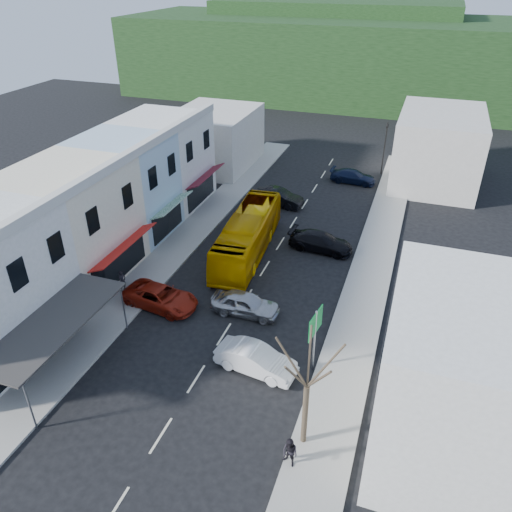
{
  "coord_description": "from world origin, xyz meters",
  "views": [
    {
      "loc": [
        9.63,
        -21.82,
        19.7
      ],
      "look_at": [
        0.0,
        6.0,
        2.2
      ],
      "focal_mm": 35.0,
      "sensor_mm": 36.0,
      "label": 1
    }
  ],
  "objects_px": {
    "car_white": "(256,360)",
    "car_red": "(161,297)",
    "bus": "(248,235)",
    "street_tree": "(307,387)",
    "pedestrian_left": "(122,280)",
    "direction_sign": "(314,341)",
    "traffic_signal": "(384,149)",
    "car_silver": "(245,304)",
    "pedestrian_right": "(290,451)"
  },
  "relations": [
    {
      "from": "car_red",
      "to": "pedestrian_left",
      "type": "distance_m",
      "value": 3.25
    },
    {
      "from": "pedestrian_right",
      "to": "pedestrian_left",
      "type": "bearing_deg",
      "value": 169.46
    },
    {
      "from": "direction_sign",
      "to": "street_tree",
      "type": "distance_m",
      "value": 5.37
    },
    {
      "from": "pedestrian_right",
      "to": "street_tree",
      "type": "bearing_deg",
      "value": 102.37
    },
    {
      "from": "car_silver",
      "to": "pedestrian_left",
      "type": "bearing_deg",
      "value": 92.5
    },
    {
      "from": "pedestrian_right",
      "to": "direction_sign",
      "type": "xyz_separation_m",
      "value": [
        -0.5,
        6.51,
        0.98
      ]
    },
    {
      "from": "car_silver",
      "to": "direction_sign",
      "type": "distance_m",
      "value": 6.47
    },
    {
      "from": "car_red",
      "to": "bus",
      "type": "bearing_deg",
      "value": -12.38
    },
    {
      "from": "car_red",
      "to": "pedestrian_right",
      "type": "bearing_deg",
      "value": -120.97
    },
    {
      "from": "bus",
      "to": "car_silver",
      "type": "xyz_separation_m",
      "value": [
        2.5,
        -7.33,
        -0.85
      ]
    },
    {
      "from": "direction_sign",
      "to": "traffic_signal",
      "type": "distance_m",
      "value": 31.28
    },
    {
      "from": "car_silver",
      "to": "street_tree",
      "type": "bearing_deg",
      "value": -145.75
    },
    {
      "from": "pedestrian_right",
      "to": "street_tree",
      "type": "relative_size",
      "value": 0.23
    },
    {
      "from": "car_white",
      "to": "street_tree",
      "type": "distance_m",
      "value": 6.1
    },
    {
      "from": "bus",
      "to": "car_white",
      "type": "height_order",
      "value": "bus"
    },
    {
      "from": "pedestrian_left",
      "to": "pedestrian_right",
      "type": "distance_m",
      "value": 17.32
    },
    {
      "from": "direction_sign",
      "to": "street_tree",
      "type": "height_order",
      "value": "street_tree"
    },
    {
      "from": "car_red",
      "to": "street_tree",
      "type": "relative_size",
      "value": 0.63
    },
    {
      "from": "bus",
      "to": "street_tree",
      "type": "height_order",
      "value": "street_tree"
    },
    {
      "from": "bus",
      "to": "car_red",
      "type": "relative_size",
      "value": 2.52
    },
    {
      "from": "street_tree",
      "to": "traffic_signal",
      "type": "distance_m",
      "value": 36.33
    },
    {
      "from": "car_red",
      "to": "direction_sign",
      "type": "relative_size",
      "value": 1.16
    },
    {
      "from": "bus",
      "to": "pedestrian_right",
      "type": "xyz_separation_m",
      "value": [
        8.28,
        -17.35,
        -0.55
      ]
    },
    {
      "from": "pedestrian_left",
      "to": "street_tree",
      "type": "distance_m",
      "value": 17.0
    },
    {
      "from": "car_silver",
      "to": "pedestrian_left",
      "type": "height_order",
      "value": "pedestrian_left"
    },
    {
      "from": "car_white",
      "to": "traffic_signal",
      "type": "bearing_deg",
      "value": 2.66
    },
    {
      "from": "car_white",
      "to": "car_silver",
      "type": "bearing_deg",
      "value": 34.29
    },
    {
      "from": "pedestrian_left",
      "to": "car_red",
      "type": "bearing_deg",
      "value": -82.1
    },
    {
      "from": "bus",
      "to": "street_tree",
      "type": "xyz_separation_m",
      "value": [
        8.54,
        -15.89,
        2.08
      ]
    },
    {
      "from": "traffic_signal",
      "to": "car_white",
      "type": "bearing_deg",
      "value": 107.3
    },
    {
      "from": "car_red",
      "to": "street_tree",
      "type": "xyz_separation_m",
      "value": [
        11.57,
        -7.49,
        2.93
      ]
    },
    {
      "from": "car_silver",
      "to": "car_red",
      "type": "distance_m",
      "value": 5.62
    },
    {
      "from": "pedestrian_left",
      "to": "street_tree",
      "type": "height_order",
      "value": "street_tree"
    },
    {
      "from": "bus",
      "to": "car_white",
      "type": "relative_size",
      "value": 2.64
    },
    {
      "from": "bus",
      "to": "pedestrian_right",
      "type": "bearing_deg",
      "value": -69.18
    },
    {
      "from": "car_silver",
      "to": "street_tree",
      "type": "xyz_separation_m",
      "value": [
        6.05,
        -8.56,
        2.93
      ]
    },
    {
      "from": "car_silver",
      "to": "car_red",
      "type": "bearing_deg",
      "value": 99.93
    },
    {
      "from": "direction_sign",
      "to": "bus",
      "type": "bearing_deg",
      "value": 134.94
    },
    {
      "from": "car_red",
      "to": "traffic_signal",
      "type": "bearing_deg",
      "value": -13.12
    },
    {
      "from": "car_white",
      "to": "pedestrian_left",
      "type": "bearing_deg",
      "value": 77.18
    },
    {
      "from": "bus",
      "to": "pedestrian_left",
      "type": "height_order",
      "value": "bus"
    },
    {
      "from": "bus",
      "to": "direction_sign",
      "type": "xyz_separation_m",
      "value": [
        7.78,
        -10.84,
        0.43
      ]
    },
    {
      "from": "street_tree",
      "to": "traffic_signal",
      "type": "height_order",
      "value": "street_tree"
    },
    {
      "from": "car_white",
      "to": "car_red",
      "type": "height_order",
      "value": "same"
    },
    {
      "from": "pedestrian_left",
      "to": "pedestrian_right",
      "type": "relative_size",
      "value": 1.0
    },
    {
      "from": "car_white",
      "to": "bus",
      "type": "bearing_deg",
      "value": 29.73
    },
    {
      "from": "car_white",
      "to": "street_tree",
      "type": "xyz_separation_m",
      "value": [
        3.71,
        -3.86,
        2.93
      ]
    },
    {
      "from": "traffic_signal",
      "to": "pedestrian_left",
      "type": "bearing_deg",
      "value": 86.16
    },
    {
      "from": "car_white",
      "to": "car_red",
      "type": "bearing_deg",
      "value": 73.02
    },
    {
      "from": "pedestrian_right",
      "to": "direction_sign",
      "type": "bearing_deg",
      "value": 117.05
    }
  ]
}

